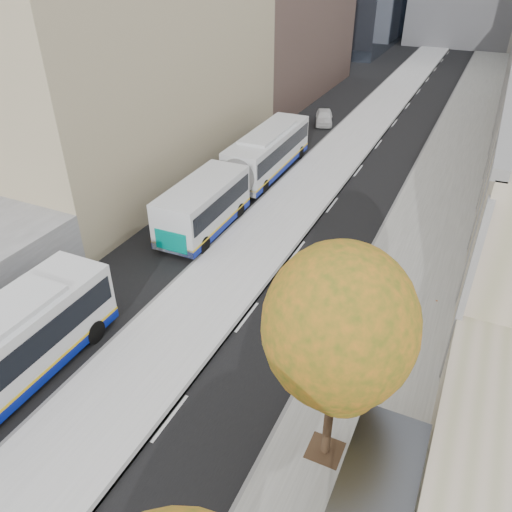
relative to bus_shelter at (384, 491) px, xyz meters
The scene contains 6 objects.
bus_platform 25.96m from the bus_shelter, 111.69° to the left, with size 4.25×150.00×0.15m, color #BDBDBD.
sidewalk 24.19m from the bus_shelter, 93.72° to the left, with size 4.75×150.00×0.08m, color gray.
bus_shelter is the anchor object (origin of this frame).
tree_c 4.23m from the bus_shelter, 135.67° to the left, with size 4.20×4.20×7.28m.
bus_far 22.32m from the bus_shelter, 125.53° to the left, with size 2.83×17.21×2.86m.
distant_car 36.60m from the bus_shelter, 110.87° to the left, with size 1.45×3.60×1.23m, color silver.
Camera 1 is at (5.92, 2.90, 13.93)m, focal length 35.00 mm.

